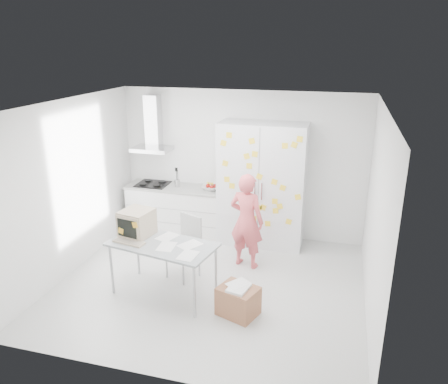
% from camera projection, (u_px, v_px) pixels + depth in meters
% --- Properties ---
extents(floor, '(4.50, 4.00, 0.02)m').
position_uv_depth(floor, '(210.00, 285.00, 6.62)').
color(floor, silver).
rests_on(floor, ground).
extents(walls, '(4.52, 4.01, 2.70)m').
position_uv_depth(walls, '(223.00, 186.00, 6.83)').
color(walls, white).
rests_on(walls, ground).
extents(ceiling, '(4.50, 4.00, 0.02)m').
position_uv_depth(ceiling, '(208.00, 105.00, 5.73)').
color(ceiling, white).
rests_on(ceiling, walls).
extents(counter_run, '(1.84, 0.63, 1.28)m').
position_uv_depth(counter_run, '(176.00, 209.00, 8.31)').
color(counter_run, white).
rests_on(counter_run, ground).
extents(range_hood, '(0.70, 0.48, 1.01)m').
position_uv_depth(range_hood, '(153.00, 129.00, 8.06)').
color(range_hood, silver).
rests_on(range_hood, walls).
extents(tall_cabinet, '(1.50, 0.68, 2.20)m').
position_uv_depth(tall_cabinet, '(262.00, 185.00, 7.67)').
color(tall_cabinet, silver).
rests_on(tall_cabinet, ground).
extents(person, '(0.64, 0.50, 1.57)m').
position_uv_depth(person, '(247.00, 221.00, 6.95)').
color(person, '#E2575D').
rests_on(person, ground).
extents(desk, '(1.61, 1.02, 1.19)m').
position_uv_depth(desk, '(146.00, 232.00, 6.25)').
color(desk, '#959B9E').
rests_on(desk, ground).
extents(chair, '(0.58, 0.58, 0.98)m').
position_uv_depth(chair, '(186.00, 243.00, 6.72)').
color(chair, '#ABABA9').
rests_on(chair, ground).
extents(cardboard_box, '(0.61, 0.55, 0.44)m').
position_uv_depth(cardboard_box, '(238.00, 301.00, 5.84)').
color(cardboard_box, '#9C6443').
rests_on(cardboard_box, ground).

